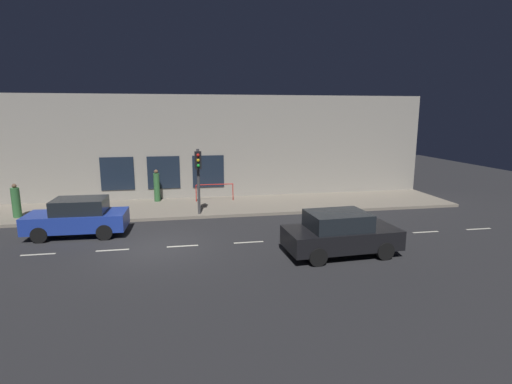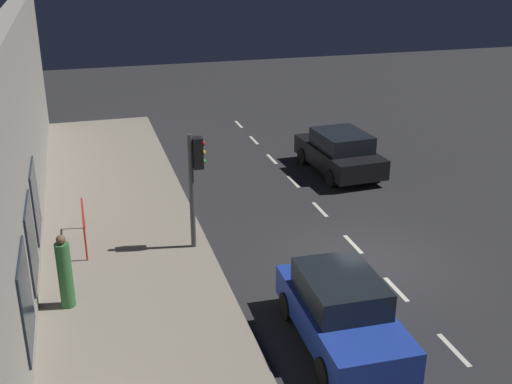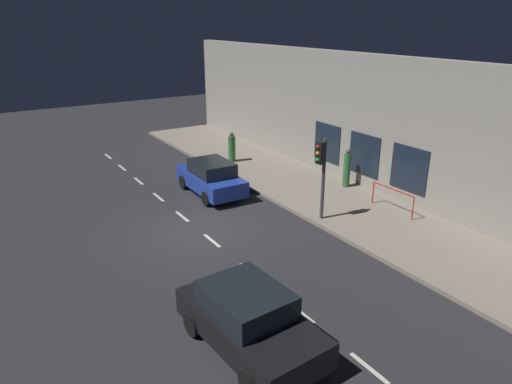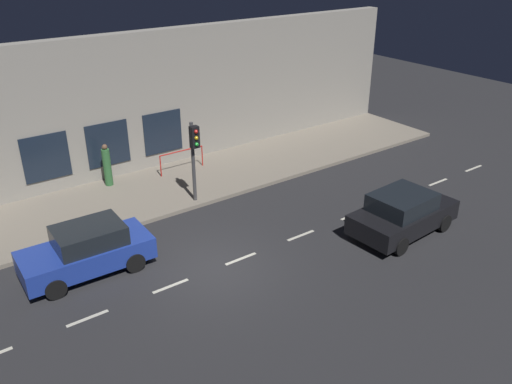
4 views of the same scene
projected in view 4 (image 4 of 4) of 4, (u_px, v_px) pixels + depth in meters
The scene contains 9 objects.
ground_plane at pixel (215, 269), 17.10m from camera, with size 60.00×60.00×0.00m, color #28282B.
sidewalk at pixel (134, 197), 21.63m from camera, with size 4.50×32.00×0.15m.
building_facade at pixel (101, 111), 22.19m from camera, with size 0.65×32.00×6.13m.
lane_centre_line at pixel (241, 259), 17.63m from camera, with size 0.12×27.20×0.01m.
traffic_light at pixel (194, 148), 20.19m from camera, with size 0.48×0.32×3.23m.
parked_car_0 at pixel (403, 213), 18.86m from camera, with size 2.17×4.17×1.58m.
parked_car_1 at pixel (87, 250), 16.65m from camera, with size 1.92×4.04×1.58m.
pedestrian_1 at pixel (107, 166), 22.17m from camera, with size 0.42×0.42×1.82m.
red_railing at pixel (182, 156), 23.57m from camera, with size 0.05×2.15×0.97m.
Camera 4 is at (-12.38, 7.34, 9.64)m, focal length 37.36 mm.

